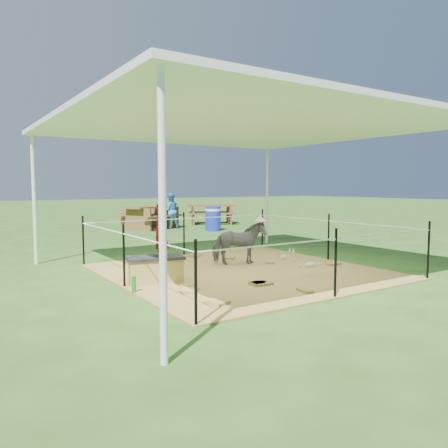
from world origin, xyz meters
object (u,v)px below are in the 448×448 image
green_bottle (134,284)px  trash_barrel (213,219)px  pony (239,243)px  picnic_table_near (151,217)px  picnic_table_far (211,214)px  distant_person (170,211)px  straw_bale (156,271)px  woman (161,228)px  foal (311,264)px

green_bottle → trash_barrel: 9.20m
pony → picnic_table_near: bearing=8.1°
picnic_table_far → distant_person: size_ratio=1.46×
picnic_table_far → distant_person: distant_person is taller
straw_bale → distant_person: (4.32, 8.19, 0.45)m
straw_bale → picnic_table_far: picnic_table_far is taller
green_bottle → pony: 2.80m
trash_barrel → picnic_table_far: 2.77m
green_bottle → picnic_table_far: picnic_table_far is taller
green_bottle → trash_barrel: size_ratio=0.28×
picnic_table_near → pony: bearing=-126.6°
woman → trash_barrel: woman is taller
woman → straw_bale: bearing=-76.0°
picnic_table_near → picnic_table_far: (2.94, 0.48, -0.01)m
green_bottle → picnic_table_far: size_ratio=0.12×
distant_person → pony: bearing=85.7°
picnic_table_far → green_bottle: bearing=-100.7°
pony → trash_barrel: 6.92m
picnic_table_near → distant_person: distant_person is taller
picnic_table_far → distant_person: 2.49m
woman → picnic_table_near: bearing=171.3°
trash_barrel → distant_person: (-0.93, 1.51, 0.24)m
woman → foal: size_ratio=1.29×
straw_bale → foal: foal is taller
picnic_table_near → woman: bearing=-137.6°
straw_bale → woman: size_ratio=0.83×
pony → picnic_table_near: (1.66, 8.05, -0.04)m
pony → green_bottle: bearing=130.8°
woman → picnic_table_far: 11.20m
straw_bale → picnic_table_far: bearing=53.8°
woman → foal: bearing=79.9°
green_bottle → picnic_table_near: bearing=64.8°
green_bottle → distant_person: (4.87, 8.64, 0.52)m
green_bottle → foal: size_ratio=0.30×
woman → picnic_table_far: (6.54, 9.07, -0.51)m
straw_bale → woman: bearing=0.0°
picnic_table_far → distant_person: bearing=-132.8°
woman → trash_barrel: size_ratio=1.19×
straw_bale → picnic_table_near: size_ratio=0.42×
trash_barrel → picnic_table_near: 2.47m
trash_barrel → distant_person: 1.79m
pony → picnic_table_far: bearing=-8.6°
pony → distant_person: (2.28, 7.64, 0.21)m
woman → distant_person: size_ratio=0.76×
picnic_table_near → picnic_table_far: bearing=-15.7°
straw_bale → picnic_table_near: 9.36m
straw_bale → picnic_table_far: (6.64, 9.07, 0.19)m
foal → straw_bale: bearing=166.5°
foal → picnic_table_far: 10.96m
pony → distant_person: 7.98m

